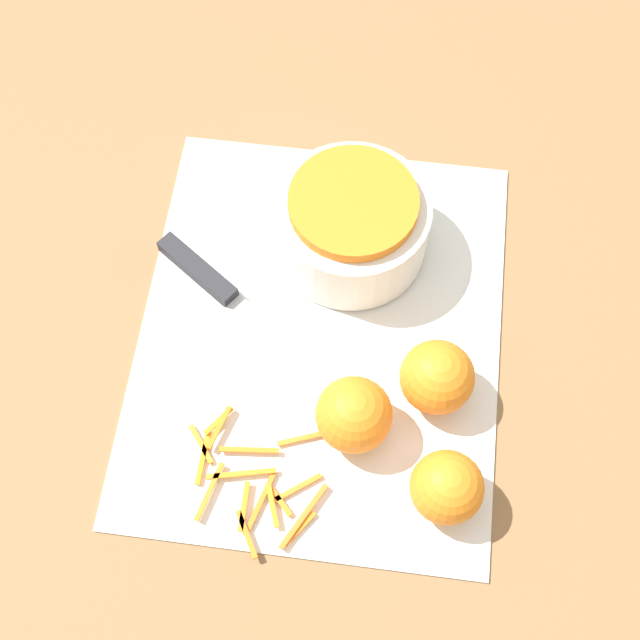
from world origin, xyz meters
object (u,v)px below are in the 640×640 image
(orange_right, at_px, (447,487))
(orange_left, at_px, (437,377))
(knife, at_px, (218,287))
(bowl_speckled, at_px, (352,223))
(orange_back, at_px, (354,415))

(orange_right, bearing_deg, orange_left, -171.01)
(knife, bearing_deg, orange_right, -1.98)
(bowl_speckled, height_order, orange_left, bowl_speckled)
(orange_right, bearing_deg, bowl_speckled, -156.04)
(bowl_speckled, bearing_deg, orange_right, 23.96)
(orange_left, bearing_deg, knife, -109.99)
(bowl_speckled, height_order, knife, bowl_speckled)
(bowl_speckled, distance_m, orange_right, 0.29)
(orange_right, relative_size, orange_back, 0.93)
(knife, height_order, orange_back, orange_back)
(knife, xyz_separation_m, orange_back, (0.13, 0.16, 0.03))
(knife, distance_m, orange_right, 0.31)
(knife, relative_size, orange_right, 3.19)
(orange_right, xyz_separation_m, orange_back, (-0.06, -0.09, 0.00))
(bowl_speckled, xyz_separation_m, orange_back, (0.20, 0.03, -0.01))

